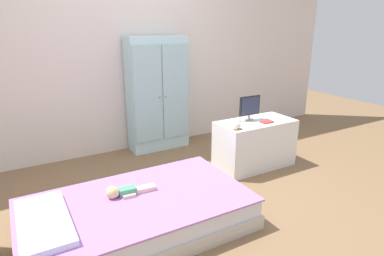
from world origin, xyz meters
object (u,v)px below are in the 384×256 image
at_px(doll, 122,191).
at_px(tv_stand, 255,144).
at_px(bed, 138,214).
at_px(rocking_horse_toy, 238,125).
at_px(book_red, 267,122).
at_px(wardrobe, 158,94).
at_px(tv_monitor, 250,106).

distance_m(doll, tv_stand, 1.68).
bearing_deg(bed, rocking_horse_toy, 15.69).
bearing_deg(book_red, rocking_horse_toy, -173.57).
relative_size(doll, tv_stand, 0.46).
bearing_deg(doll, rocking_horse_toy, 10.12).
bearing_deg(book_red, doll, -170.78).
bearing_deg(doll, book_red, 9.22).
distance_m(doll, wardrobe, 1.75).
bearing_deg(tv_monitor, book_red, -58.96).
height_order(bed, tv_monitor, tv_monitor).
height_order(doll, book_red, book_red).
distance_m(bed, rocking_horse_toy, 1.33).
distance_m(tv_stand, rocking_horse_toy, 0.49).
bearing_deg(rocking_horse_toy, tv_monitor, 34.52).
xyz_separation_m(tv_stand, tv_monitor, (-0.04, 0.07, 0.41)).
bearing_deg(tv_stand, bed, -162.80).
xyz_separation_m(bed, rocking_horse_toy, (1.20, 0.34, 0.44)).
relative_size(bed, rocking_horse_toy, 16.36).
bearing_deg(rocking_horse_toy, tv_stand, 22.17).
distance_m(doll, book_red, 1.74).
bearing_deg(doll, wardrobe, 56.25).
xyz_separation_m(bed, tv_monitor, (1.52, 0.55, 0.55)).
height_order(bed, doll, doll).
bearing_deg(bed, tv_stand, 17.20).
relative_size(rocking_horse_toy, book_red, 0.77).
distance_m(bed, tv_monitor, 1.71).
bearing_deg(bed, wardrobe, 60.41).
bearing_deg(tv_stand, book_red, -56.28).
distance_m(bed, book_red, 1.71).
xyz_separation_m(wardrobe, book_red, (0.75, -1.14, -0.17)).
relative_size(bed, tv_stand, 1.99).
relative_size(doll, tv_monitor, 1.47).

